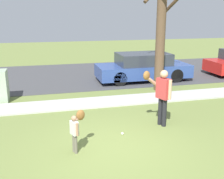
{
  "coord_description": "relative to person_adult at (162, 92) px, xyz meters",
  "views": [
    {
      "loc": [
        -1.59,
        -5.89,
        3.17
      ],
      "look_at": [
        0.37,
        1.76,
        1.0
      ],
      "focal_mm": 44.24,
      "sensor_mm": 36.0,
      "label": 1
    }
  ],
  "objects": [
    {
      "name": "person_child",
      "position": [
        -2.57,
        -0.97,
        -0.38
      ],
      "size": [
        0.41,
        0.48,
        0.98
      ],
      "rotation": [
        0.0,
        0.0,
        0.37
      ],
      "color": "#6B6656",
      "rests_on": "ground"
    },
    {
      "name": "person_adult",
      "position": [
        0.0,
        0.0,
        0.0
      ],
      "size": [
        0.8,
        0.55,
        1.65
      ],
      "rotation": [
        0.0,
        0.0,
        -2.77
      ],
      "color": "black",
      "rests_on": "ground"
    },
    {
      "name": "parked_wagon_blue",
      "position": [
        1.5,
        5.48,
        -0.36
      ],
      "size": [
        4.5,
        1.8,
        1.33
      ],
      "rotation": [
        0.0,
        0.0,
        3.14
      ],
      "color": "#2D478C",
      "rests_on": "road_surface"
    },
    {
      "name": "road_surface",
      "position": [
        -1.66,
        7.52,
        -1.01
      ],
      "size": [
        36.0,
        6.8,
        0.02
      ],
      "primitive_type": "cube",
      "color": "#424244",
      "rests_on": "ground"
    },
    {
      "name": "sidewalk_strip",
      "position": [
        -1.66,
        2.52,
        -0.99
      ],
      "size": [
        36.0,
        1.2,
        0.06
      ],
      "primitive_type": "cube",
      "color": "#B2B2AD",
      "rests_on": "ground"
    },
    {
      "name": "ground_plane",
      "position": [
        -1.66,
        2.42,
        -1.02
      ],
      "size": [
        48.0,
        48.0,
        0.0
      ],
      "primitive_type": "plane",
      "color": "olive"
    },
    {
      "name": "street_tree_near",
      "position": [
        1.54,
        3.68,
        1.88
      ],
      "size": [
        1.85,
        1.88,
        5.47
      ],
      "color": "brown",
      "rests_on": "ground"
    },
    {
      "name": "baseball",
      "position": [
        -1.27,
        -0.37,
        -0.98
      ],
      "size": [
        0.07,
        0.07,
        0.07
      ],
      "primitive_type": "sphere",
      "color": "white",
      "rests_on": "ground"
    }
  ]
}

